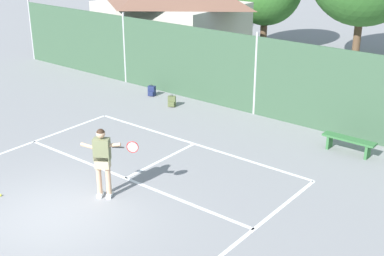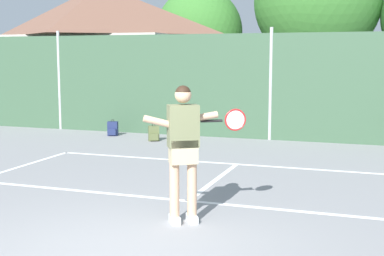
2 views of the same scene
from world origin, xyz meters
name	(u,v)px [view 2 (image 2 of 2)]	position (x,y,z in m)	size (l,w,h in m)	color
court_markings	(138,238)	(0.00, 0.65, 0.00)	(8.30, 11.10, 0.01)	white
chainlink_fence	(271,87)	(0.00, 9.00, 1.42)	(26.09, 0.09, 2.98)	#38563D
clubhouse_building	(102,49)	(-7.03, 12.68, 2.49)	(6.75, 4.96, 4.80)	beige
treeline_backdrop	(376,9)	(2.46, 17.81, 4.10)	(26.27, 4.66, 7.08)	brown
tennis_player	(184,142)	(0.32, 1.43, 1.11)	(1.20, 0.89, 1.85)	silver
backpack_navy	(113,129)	(-4.33, 8.26, 0.19)	(0.32, 0.30, 0.46)	navy
backpack_olive	(154,134)	(-2.86, 7.78, 0.19)	(0.34, 0.33, 0.46)	#566038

